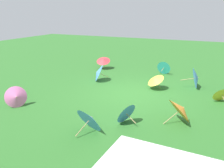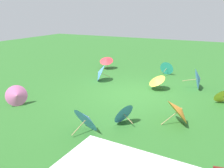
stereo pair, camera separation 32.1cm
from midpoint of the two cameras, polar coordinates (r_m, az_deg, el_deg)
name	(u,v)px [view 2 (the right image)]	position (r m, az deg, el deg)	size (l,w,h in m)	color
ground	(133,94)	(9.88, 6.09, -2.46)	(40.00, 40.00, 0.00)	#2D6B28
parasol_red_0	(106,60)	(13.98, -0.70, 5.77)	(0.97, 0.95, 0.75)	tan
parasol_yellow_0	(156,80)	(10.45, 11.49, 1.05)	(1.04, 1.04, 0.73)	tan
parasol_blue_0	(100,73)	(11.59, -2.21, 2.78)	(0.87, 0.98, 0.84)	tan
parasol_yellow_1	(223,95)	(9.76, 25.99, -2.41)	(0.84, 0.76, 0.65)	tan
parasol_blue_1	(123,113)	(7.26, 3.85, -6.95)	(0.73, 0.81, 0.69)	tan
parasol_teal_0	(167,68)	(13.13, 13.83, 3.81)	(0.76, 0.67, 0.74)	tan
parasol_orange_0	(179,110)	(7.48, 17.14, -6.08)	(1.08, 1.12, 0.85)	tan
parasol_blue_3	(87,119)	(6.78, -4.72, -8.32)	(0.99, 0.92, 0.80)	tan
parasol_pink_0	(17,96)	(9.12, -21.08, -2.66)	(0.79, 0.84, 0.78)	tan
parasol_blue_5	(199,79)	(11.07, 20.93, 1.16)	(0.94, 0.97, 0.93)	tan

